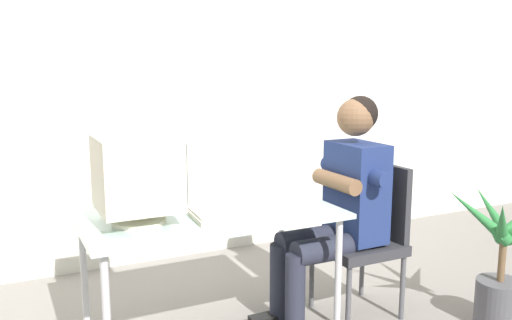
{
  "coord_description": "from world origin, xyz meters",
  "views": [
    {
      "loc": [
        -0.97,
        -2.51,
        1.47
      ],
      "look_at": [
        0.27,
        0.0,
        0.98
      ],
      "focal_mm": 37.8,
      "sensor_mm": 36.0,
      "label": 1
    }
  ],
  "objects_px": {
    "keyboard": "(202,212)",
    "potted_plant": "(502,267)",
    "desk": "(210,223)",
    "office_chair": "(367,232)",
    "crt_monitor": "(138,174)",
    "person_seated": "(340,201)"
  },
  "relations": [
    {
      "from": "crt_monitor",
      "to": "potted_plant",
      "type": "distance_m",
      "value": 2.08
    },
    {
      "from": "crt_monitor",
      "to": "potted_plant",
      "type": "height_order",
      "value": "crt_monitor"
    },
    {
      "from": "crt_monitor",
      "to": "office_chair",
      "type": "xyz_separation_m",
      "value": [
        1.35,
        -0.0,
        -0.47
      ]
    },
    {
      "from": "desk",
      "to": "potted_plant",
      "type": "xyz_separation_m",
      "value": [
        1.55,
        -0.54,
        -0.32
      ]
    },
    {
      "from": "keyboard",
      "to": "office_chair",
      "type": "relative_size",
      "value": 0.51
    },
    {
      "from": "person_seated",
      "to": "potted_plant",
      "type": "relative_size",
      "value": 1.6
    },
    {
      "from": "office_chair",
      "to": "keyboard",
      "type": "bearing_deg",
      "value": 179.23
    },
    {
      "from": "desk",
      "to": "keyboard",
      "type": "xyz_separation_m",
      "value": [
        -0.05,
        -0.03,
        0.08
      ]
    },
    {
      "from": "keyboard",
      "to": "potted_plant",
      "type": "xyz_separation_m",
      "value": [
        1.6,
        -0.5,
        -0.39
      ]
    },
    {
      "from": "keyboard",
      "to": "potted_plant",
      "type": "bearing_deg",
      "value": -17.44
    },
    {
      "from": "keyboard",
      "to": "office_chair",
      "type": "distance_m",
      "value": 1.06
    },
    {
      "from": "keyboard",
      "to": "office_chair",
      "type": "xyz_separation_m",
      "value": [
        1.03,
        -0.01,
        -0.25
      ]
    },
    {
      "from": "crt_monitor",
      "to": "office_chair",
      "type": "bearing_deg",
      "value": -0.18
    },
    {
      "from": "crt_monitor",
      "to": "person_seated",
      "type": "bearing_deg",
      "value": -0.21
    },
    {
      "from": "office_chair",
      "to": "potted_plant",
      "type": "distance_m",
      "value": 0.76
    },
    {
      "from": "person_seated",
      "to": "potted_plant",
      "type": "xyz_separation_m",
      "value": [
        0.77,
        -0.49,
        -0.36
      ]
    },
    {
      "from": "office_chair",
      "to": "person_seated",
      "type": "distance_m",
      "value": 0.29
    },
    {
      "from": "desk",
      "to": "office_chair",
      "type": "relative_size",
      "value": 1.46
    },
    {
      "from": "desk",
      "to": "office_chair",
      "type": "distance_m",
      "value": 1.0
    },
    {
      "from": "keyboard",
      "to": "potted_plant",
      "type": "relative_size",
      "value": 0.55
    },
    {
      "from": "office_chair",
      "to": "crt_monitor",
      "type": "bearing_deg",
      "value": 179.82
    },
    {
      "from": "desk",
      "to": "keyboard",
      "type": "relative_size",
      "value": 2.89
    }
  ]
}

